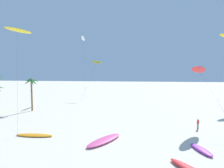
% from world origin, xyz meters
% --- Properties ---
extents(palm_tree_4, '(3.64, 3.78, 7.77)m').
position_xyz_m(palm_tree_4, '(-19.15, 35.41, 6.39)').
color(palm_tree_4, olive).
rests_on(palm_tree_4, ground).
extents(flying_kite_0, '(2.27, 5.98, 21.63)m').
position_xyz_m(flying_kite_0, '(-12.50, 57.55, 20.73)').
color(flying_kite_0, white).
rests_on(flying_kite_0, ground).
extents(flying_kite_1, '(4.85, 12.24, 10.72)m').
position_xyz_m(flying_kite_1, '(16.52, 29.10, 9.77)').
color(flying_kite_1, red).
rests_on(flying_kite_1, ground).
extents(flying_kite_3, '(6.02, 9.87, 13.44)m').
position_xyz_m(flying_kite_3, '(-7.82, 58.15, 12.53)').
color(flying_kite_3, yellow).
rests_on(flying_kite_3, ground).
extents(flying_kite_5, '(6.92, 7.66, 17.65)m').
position_xyz_m(flying_kite_5, '(-14.89, 24.52, 16.50)').
color(flying_kite_5, yellow).
rests_on(flying_kite_5, ground).
extents(grounded_kite_1, '(4.92, 6.21, 0.43)m').
position_xyz_m(grounded_kite_1, '(0.96, 18.70, 0.22)').
color(grounded_kite_1, '#EA5193').
rests_on(grounded_kite_1, ground).
extents(grounded_kite_2, '(5.59, 1.37, 0.26)m').
position_xyz_m(grounded_kite_2, '(-9.57, 19.62, 0.13)').
color(grounded_kite_2, orange).
rests_on(grounded_kite_2, ground).
extents(grounded_kite_3, '(2.18, 3.95, 0.36)m').
position_xyz_m(grounded_kite_3, '(12.94, 17.18, 0.18)').
color(grounded_kite_3, purple).
rests_on(grounded_kite_3, ground).
extents(person_foreground_walker, '(0.45, 0.32, 1.71)m').
position_xyz_m(person_foreground_walker, '(15.49, 25.73, 0.94)').
color(person_foreground_walker, slate).
rests_on(person_foreground_walker, ground).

